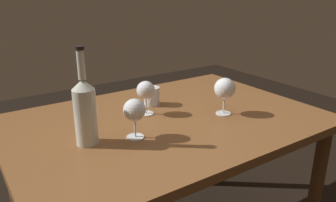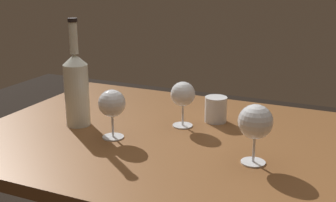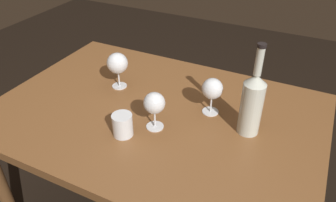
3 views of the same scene
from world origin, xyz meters
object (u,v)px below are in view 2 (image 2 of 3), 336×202
wine_glass_centre (255,123)px  wine_glass_right (112,104)px  wine_glass_left (183,95)px  wine_bottle (76,87)px  water_tumbler (216,111)px

wine_glass_centre → wine_glass_right: bearing=179.3°
wine_glass_right → wine_glass_centre: bearing=-0.7°
wine_glass_left → wine_glass_centre: wine_glass_centre is taller
wine_glass_left → wine_glass_centre: size_ratio=0.92×
wine_glass_right → wine_glass_centre: wine_glass_centre is taller
wine_glass_right → wine_glass_left: bearing=49.9°
wine_glass_centre → wine_bottle: bearing=174.5°
wine_glass_right → wine_glass_centre: size_ratio=0.93×
wine_glass_left → wine_glass_right: 0.24m
water_tumbler → wine_glass_left: bearing=-133.3°
wine_glass_centre → water_tumbler: size_ratio=1.91×
wine_bottle → wine_glass_centre: bearing=-5.5°
water_tumbler → wine_bottle: bearing=-151.4°
wine_glass_centre → wine_bottle: 0.60m
wine_glass_right → wine_bottle: wine_bottle is taller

